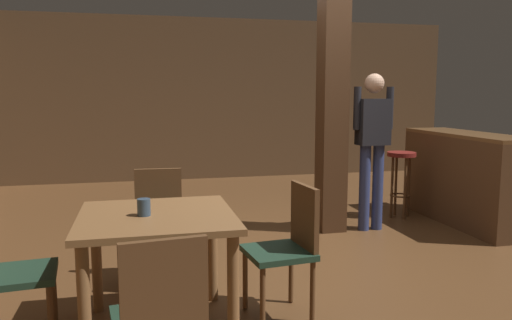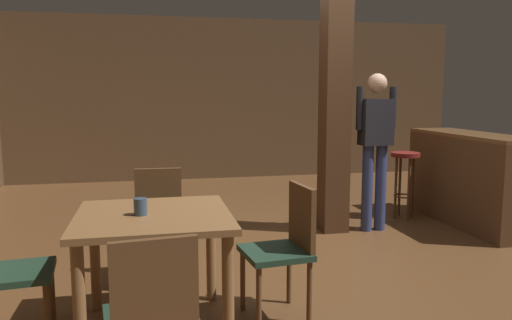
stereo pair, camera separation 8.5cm
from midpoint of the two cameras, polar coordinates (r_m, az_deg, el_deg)
ground_plane at (r=4.84m, az=8.23°, el=-10.62°), size 10.80×10.80×0.00m
wall_back at (r=8.95m, az=-1.67°, el=6.95°), size 8.00×0.10×2.80m
pillar at (r=5.46m, az=9.45°, el=6.39°), size 0.28×0.28×2.80m
dining_table at (r=3.21m, az=-10.84°, el=-8.26°), size 0.95×0.95×0.77m
chair_north at (r=4.11m, az=-10.50°, el=-6.61°), size 0.44×0.44×0.89m
chair_south at (r=2.42m, az=-10.73°, el=-17.05°), size 0.47×0.47×0.89m
chair_west at (r=3.33m, az=-26.44°, el=-10.72°), size 0.46×0.46×0.89m
chair_east at (r=3.42m, az=4.15°, el=-9.48°), size 0.46×0.46×0.89m
napkin_cup at (r=3.15m, az=-12.32°, el=-5.24°), size 0.08×0.08×0.11m
standing_person at (r=5.58m, az=13.92°, el=2.20°), size 0.47×0.22×1.72m
bar_counter at (r=6.23m, az=22.98°, el=-1.94°), size 0.56×1.80×1.06m
bar_stool_near at (r=6.28m, az=17.02°, el=-1.05°), size 0.34×0.34×0.80m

